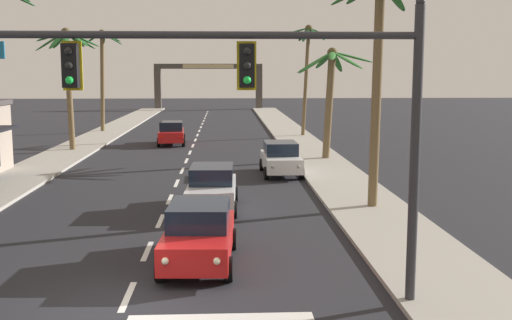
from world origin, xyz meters
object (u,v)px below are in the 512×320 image
traffic_signal_mast (252,91)px  sedan_third_in_queue (212,188)px  palm_left_farthest (102,59)px  town_gateway_arch (208,79)px  sedan_oncoming_far (171,133)px  palm_left_third (68,63)px  sedan_parked_nearest_kerb (281,158)px  sedan_lead_at_stop_bar (199,233)px  palm_right_second (379,44)px  palm_right_third (330,83)px  palm_right_farthest (308,55)px

traffic_signal_mast → sedan_third_in_queue: (-1.10, 10.11, -3.99)m
palm_left_farthest → town_gateway_arch: palm_left_farthest is taller
sedan_oncoming_far → palm_left_third: palm_left_third is taller
traffic_signal_mast → sedan_parked_nearest_kerb: (2.26, 18.11, -3.99)m
sedan_lead_at_stop_bar → palm_right_second: 10.65m
sedan_third_in_queue → town_gateway_arch: size_ratio=0.30×
palm_left_farthest → palm_right_third: palm_left_farthest is taller
sedan_oncoming_far → palm_left_third: 8.78m
sedan_oncoming_far → palm_right_third: (10.10, -8.48, 3.74)m
sedan_oncoming_far → palm_right_farthest: size_ratio=0.51×
palm_left_third → palm_right_third: (16.41, -4.90, -1.22)m
palm_left_third → town_gateway_arch: (7.89, 46.80, -1.66)m
traffic_signal_mast → palm_left_third: (-10.78, 28.16, 0.96)m
palm_right_third → palm_right_farthest: bearing=88.3°
sedan_lead_at_stop_bar → sedan_oncoming_far: bearing=96.4°
sedan_third_in_queue → palm_right_second: 8.25m
sedan_lead_at_stop_bar → town_gateway_arch: town_gateway_arch is taller
sedan_oncoming_far → palm_left_third: (-6.31, -3.57, 4.95)m
town_gateway_arch → sedan_oncoming_far: bearing=-92.1°
sedan_third_in_queue → palm_right_farthest: bearing=75.0°
sedan_third_in_queue → traffic_signal_mast: bearing=-83.8°
sedan_third_in_queue → palm_left_third: (-9.69, 18.05, 4.95)m
palm_left_third → palm_right_farthest: palm_right_farthest is taller
traffic_signal_mast → palm_left_third: palm_left_third is taller
sedan_parked_nearest_kerb → palm_right_second: (2.88, -8.27, 5.40)m
traffic_signal_mast → town_gateway_arch: bearing=92.2°
sedan_third_in_queue → palm_right_farthest: size_ratio=0.50×
sedan_lead_at_stop_bar → sedan_third_in_queue: bearing=88.3°
palm_left_third → palm_right_second: palm_right_second is taller
traffic_signal_mast → sedan_parked_nearest_kerb: 18.68m
palm_right_second → palm_right_third: (0.49, 13.42, -1.67)m
traffic_signal_mast → sedan_parked_nearest_kerb: traffic_signal_mast is taller
palm_right_second → palm_right_farthest: palm_right_second is taller
sedan_oncoming_far → palm_left_farthest: palm_left_farthest is taller
traffic_signal_mast → palm_right_second: palm_right_second is taller
palm_left_farthest → palm_right_farthest: palm_right_farthest is taller
sedan_third_in_queue → palm_right_farthest: (7.12, 26.57, 5.71)m
sedan_parked_nearest_kerb → palm_left_third: 17.19m
palm_right_second → palm_right_third: 13.53m
palm_right_farthest → sedan_third_in_queue: bearing=-105.0°
traffic_signal_mast → palm_left_farthest: (-11.05, 41.15, 1.45)m
palm_right_farthest → town_gateway_arch: 39.37m
sedan_parked_nearest_kerb → town_gateway_arch: size_ratio=0.30×
palm_right_farthest → sedan_lead_at_stop_bar: bearing=-102.4°
sedan_parked_nearest_kerb → palm_left_farthest: size_ratio=0.51×
town_gateway_arch → palm_left_farthest: bearing=-103.6°
traffic_signal_mast → sedan_third_in_queue: bearing=96.2°
sedan_parked_nearest_kerb → palm_left_farthest: (-13.30, 23.04, 5.44)m
palm_left_third → palm_left_farthest: palm_left_farthest is taller
palm_right_second → palm_left_third: bearing=131.0°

